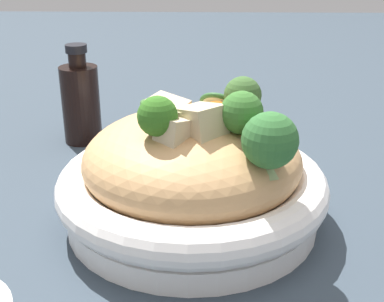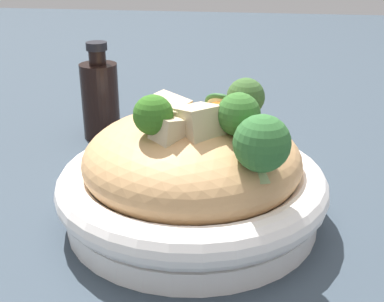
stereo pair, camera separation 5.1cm
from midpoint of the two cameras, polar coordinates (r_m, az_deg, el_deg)
name	(u,v)px [view 1 (the left image)]	position (r m, az deg, el deg)	size (l,w,h in m)	color
ground_plane	(192,219)	(0.55, -2.70, -7.53)	(3.00, 3.00, 0.00)	#323E49
serving_bowl	(192,192)	(0.53, -2.76, -4.65)	(0.28, 0.28, 0.06)	white
noodle_heap	(192,159)	(0.52, -2.84, -0.95)	(0.22, 0.22, 0.09)	tan
broccoli_florets	(239,122)	(0.46, 2.01, 3.21)	(0.15, 0.15, 0.07)	#A4B670
carrot_coins	(244,126)	(0.49, 2.80, 2.72)	(0.07, 0.08, 0.03)	orange
zucchini_slices	(213,110)	(0.53, -0.45, 4.47)	(0.11, 0.14, 0.04)	beige
chicken_chunks	(183,120)	(0.48, -4.07, 3.35)	(0.08, 0.09, 0.04)	#CEB990
soy_sauce_bottle	(81,102)	(0.75, -14.12, 5.27)	(0.05, 0.05, 0.14)	black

